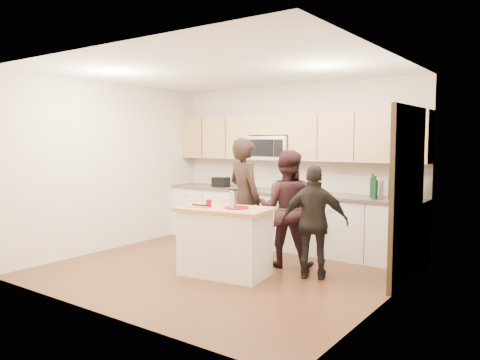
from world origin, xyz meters
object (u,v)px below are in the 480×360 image
Objects in this scene: woman_left at (245,199)px; woman_right at (315,222)px; toaster at (221,182)px; woman_center at (286,209)px; island at (225,241)px.

woman_left is 1.24× the size of woman_right.
toaster is 2.16m from woman_center.
island is 0.88× the size of woman_right.
toaster is 0.17× the size of woman_center.
woman_left reaches higher than woman_center.
woman_left is (1.25, -1.02, -0.12)m from toaster.
island is at bearing 127.31° from woman_left.
woman_center reaches higher than toaster.
island is 1.03m from woman_center.
island is 4.63× the size of toaster.
woman_right is at bearing 20.21° from island.
toaster is at bearing -46.78° from woman_center.
woman_right reaches higher than toaster.
toaster reaches higher than island.
woman_center is 1.12× the size of woman_right.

